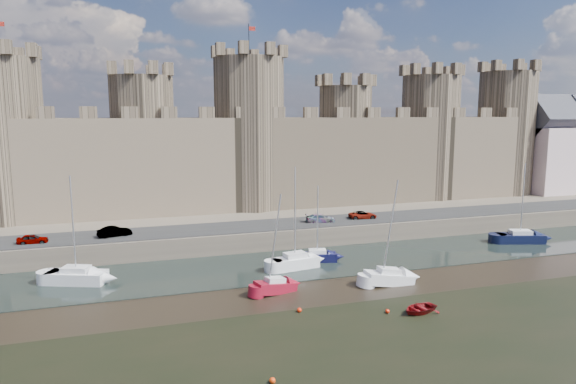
# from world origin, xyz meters

# --- Properties ---
(ground) EXTENTS (160.00, 160.00, 0.00)m
(ground) POSITION_xyz_m (0.00, 0.00, 0.00)
(ground) COLOR black
(ground) RESTS_ON ground
(water_channel) EXTENTS (160.00, 12.00, 0.08)m
(water_channel) POSITION_xyz_m (0.00, 24.00, 0.04)
(water_channel) COLOR black
(water_channel) RESTS_ON ground
(quay) EXTENTS (160.00, 60.00, 2.50)m
(quay) POSITION_xyz_m (0.00, 60.00, 1.25)
(quay) COLOR #4C443A
(quay) RESTS_ON ground
(road) EXTENTS (160.00, 7.00, 0.10)m
(road) POSITION_xyz_m (0.00, 34.00, 2.55)
(road) COLOR black
(road) RESTS_ON quay
(castle) EXTENTS (108.50, 11.00, 29.00)m
(castle) POSITION_xyz_m (-0.64, 48.00, 11.67)
(castle) COLOR #42382B
(castle) RESTS_ON quay
(car_0) EXTENTS (3.32, 1.42, 1.12)m
(car_0) POSITION_xyz_m (-27.12, 32.82, 3.06)
(car_0) COLOR gray
(car_0) RESTS_ON quay
(car_1) EXTENTS (4.16, 2.33, 1.30)m
(car_1) POSITION_xyz_m (-18.27, 33.46, 3.15)
(car_1) COLOR gray
(car_1) RESTS_ON quay
(car_2) EXTENTS (4.19, 2.23, 1.16)m
(car_2) POSITION_xyz_m (8.27, 33.61, 3.08)
(car_2) COLOR gray
(car_2) RESTS_ON quay
(car_3) EXTENTS (4.11, 2.19, 1.10)m
(car_3) POSITION_xyz_m (14.80, 34.04, 3.05)
(car_3) COLOR gray
(car_3) RESTS_ON quay
(sailboat_0) EXTENTS (6.34, 4.30, 11.06)m
(sailboat_0) POSITION_xyz_m (-21.92, 24.34, 0.85)
(sailboat_0) COLOR silver
(sailboat_0) RESTS_ON ground
(sailboat_1) EXTENTS (4.74, 2.75, 8.94)m
(sailboat_1) POSITION_xyz_m (4.28, 24.26, 0.73)
(sailboat_1) COLOR black
(sailboat_1) RESTS_ON ground
(sailboat_2) EXTENTS (5.54, 2.85, 11.40)m
(sailboat_2) POSITION_xyz_m (0.91, 22.41, 0.88)
(sailboat_2) COLOR white
(sailboat_2) RESTS_ON ground
(sailboat_3) EXTENTS (6.48, 4.04, 10.62)m
(sailboat_3) POSITION_xyz_m (33.26, 24.22, 0.81)
(sailboat_3) COLOR black
(sailboat_3) RESTS_ON ground
(sailboat_4) EXTENTS (4.44, 2.64, 9.73)m
(sailboat_4) POSITION_xyz_m (-3.32, 15.75, 0.72)
(sailboat_4) COLOR maroon
(sailboat_4) RESTS_ON ground
(sailboat_5) EXTENTS (5.03, 2.10, 10.73)m
(sailboat_5) POSITION_xyz_m (8.40, 14.62, 0.77)
(sailboat_5) COLOR white
(sailboat_5) RESTS_ON ground
(dinghy_4) EXTENTS (4.13, 3.47, 0.73)m
(dinghy_4) POSITION_xyz_m (7.30, 7.08, 0.37)
(dinghy_4) COLOR maroon
(dinghy_4) RESTS_ON ground
(buoy_0) EXTENTS (0.41, 0.41, 0.41)m
(buoy_0) POSITION_xyz_m (-8.18, -0.41, 0.21)
(buoy_0) COLOR #E93A0A
(buoy_0) RESTS_ON ground
(buoy_1) EXTENTS (0.43, 0.43, 0.43)m
(buoy_1) POSITION_xyz_m (-2.68, 10.33, 0.21)
(buoy_1) COLOR red
(buoy_1) RESTS_ON ground
(buoy_3) EXTENTS (0.38, 0.38, 0.38)m
(buoy_3) POSITION_xyz_m (4.57, 7.80, 0.19)
(buoy_3) COLOR red
(buoy_3) RESTS_ON ground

